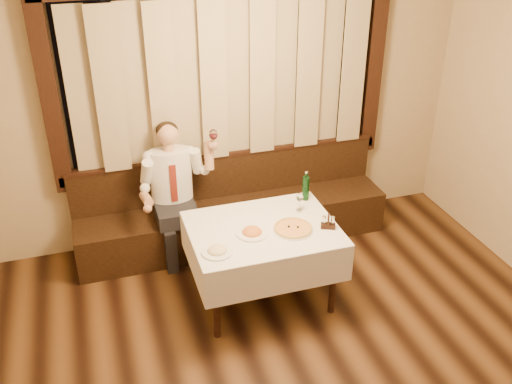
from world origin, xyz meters
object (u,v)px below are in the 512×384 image
object	(u,v)px
banquette	(232,213)
pasta_cream	(217,249)
pizza	(293,228)
pasta_red	(252,230)
seated_man	(173,183)
cruet_caddy	(328,223)
green_bottle	(306,188)
dining_table	(263,238)

from	to	relation	value
banquette	pasta_cream	xyz separation A→B (m)	(-0.46, -1.27, 0.48)
pizza	pasta_red	size ratio (longest dim) A/B	1.27
seated_man	pizza	bearing A→B (deg)	-51.31
pasta_cream	cruet_caddy	bearing A→B (deg)	4.06
pasta_cream	cruet_caddy	xyz separation A→B (m)	(0.99, 0.07, 0.01)
pasta_cream	seated_man	world-z (taller)	seated_man
pasta_red	seated_man	size ratio (longest dim) A/B	0.20
pasta_red	pasta_cream	bearing A→B (deg)	-152.81
cruet_caddy	seated_man	xyz separation A→B (m)	(-1.13, 1.11, 0.01)
pizza	pasta_cream	distance (m)	0.71
green_bottle	cruet_caddy	size ratio (longest dim) A/B	2.09
seated_man	banquette	bearing A→B (deg)	8.39
banquette	dining_table	distance (m)	1.08
banquette	pizza	bearing A→B (deg)	-78.41
green_bottle	seated_man	distance (m)	1.28
pasta_red	seated_man	distance (m)	1.11
banquette	seated_man	world-z (taller)	seated_man
pizza	cruet_caddy	distance (m)	0.31
pasta_red	green_bottle	xyz separation A→B (m)	(0.65, 0.42, 0.08)
pizza	cruet_caddy	bearing A→B (deg)	-11.54
pasta_cream	seated_man	size ratio (longest dim) A/B	0.18
dining_table	pizza	size ratio (longest dim) A/B	3.64
banquette	seated_man	bearing A→B (deg)	-171.61
dining_table	cruet_caddy	xyz separation A→B (m)	(0.53, -0.17, 0.15)
banquette	dining_table	xyz separation A→B (m)	(0.00, -1.02, 0.34)
dining_table	cruet_caddy	size ratio (longest dim) A/B	9.27
pizza	seated_man	bearing A→B (deg)	128.69
dining_table	seated_man	size ratio (longest dim) A/B	0.91
dining_table	seated_man	xyz separation A→B (m)	(-0.60, 0.93, 0.16)
seated_man	green_bottle	bearing A→B (deg)	-27.22
pizza	seated_man	distance (m)	1.34
dining_table	pasta_red	bearing A→B (deg)	-151.38
green_bottle	cruet_caddy	bearing A→B (deg)	-90.00
pizza	pasta_red	world-z (taller)	pasta_red
pizza	pasta_red	bearing A→B (deg)	172.47
pasta_red	pasta_cream	distance (m)	0.39
banquette	pizza	world-z (taller)	banquette
banquette	cruet_caddy	xyz separation A→B (m)	(0.53, -1.20, 0.49)
pasta_red	dining_table	bearing A→B (deg)	28.62
dining_table	pizza	distance (m)	0.28
pizza	green_bottle	bearing A→B (deg)	57.22
green_bottle	dining_table	bearing A→B (deg)	-146.51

